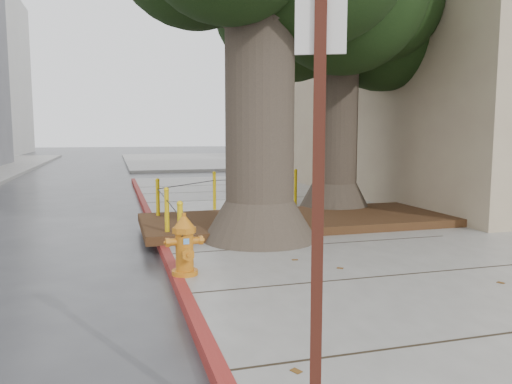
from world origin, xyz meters
TOP-DOWN VIEW (x-y plane):
  - ground at (0.00, 0.00)m, footprint 140.00×140.00m
  - sidewalk_far at (6.00, 30.00)m, footprint 16.00×20.00m
  - curb_red at (-2.00, 2.50)m, footprint 0.14×26.00m
  - planter_bed at (0.90, 3.90)m, footprint 6.40×2.60m
  - building_corner at (10.00, 8.50)m, footprint 12.00×13.00m
  - building_side_white at (16.00, 26.00)m, footprint 10.00×10.00m
  - building_side_grey at (22.00, 32.00)m, footprint 12.00×14.00m
  - tree_far at (2.64, 5.32)m, footprint 4.50×3.80m
  - bollard_ring at (-0.87, 4.38)m, footprint 3.79×5.39m
  - fire_hydrant at (-1.90, 0.79)m, footprint 0.44×0.40m
  - signpost at (-1.74, -3.26)m, footprint 0.25×0.13m
  - car_silver at (6.02, 17.23)m, footprint 3.92×2.00m
  - car_red at (10.17, 19.95)m, footprint 3.49×1.43m

SIDE VIEW (x-z plane):
  - ground at x=0.00m, z-range 0.00..0.00m
  - sidewalk_far at x=6.00m, z-range 0.00..0.15m
  - curb_red at x=-2.00m, z-range -0.01..0.15m
  - planter_bed at x=0.90m, z-range 0.15..0.31m
  - fire_hydrant at x=-1.90m, z-range 0.14..0.97m
  - car_red at x=10.17m, z-range 0.00..1.12m
  - car_silver at x=6.02m, z-range 0.00..1.28m
  - bollard_ring at x=-0.87m, z-range 0.19..1.14m
  - signpost at x=-1.74m, z-range 0.32..2.97m
  - building_side_white at x=16.00m, z-range 0.00..9.00m
  - building_corner at x=10.00m, z-range 0.00..10.00m
  - tree_far at x=2.64m, z-range 1.43..8.60m
  - building_side_grey at x=22.00m, z-range 0.00..12.00m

